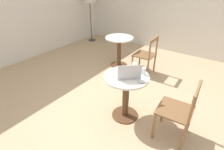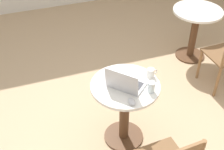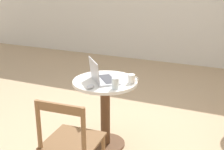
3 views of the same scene
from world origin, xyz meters
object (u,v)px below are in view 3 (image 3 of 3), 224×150
Objects in this scene: chair_near_front at (71,144)px; mug at (132,79)px; cafe_table_near at (105,101)px; drinking_glass at (115,83)px; mouse at (90,87)px; laptop at (102,77)px.

chair_near_front reaches higher than mug.
drinking_glass reaches higher than cafe_table_near.
cafe_table_near is 6.90× the size of drinking_glass.
chair_near_front is at bearing -105.78° from mug.
mug is at bearing 65.79° from drinking_glass.
cafe_table_near is at bearing 80.99° from mouse.
laptop reaches higher than cafe_table_near.
mouse is (-0.04, -0.25, 0.24)m from cafe_table_near.
cafe_table_near is 0.85× the size of chair_near_front.
laptop is 0.22m from mouse.
chair_near_front reaches higher than mouse.
chair_near_front is at bearing -80.77° from mouse.
laptop is at bearing 146.10° from drinking_glass.
laptop is 0.24m from drinking_glass.
chair_near_front is 7.87× the size of mug.
mug is at bearing 12.75° from laptop.
laptop is (-0.06, 0.73, 0.33)m from chair_near_front.
laptop is at bearing 94.79° from chair_near_front.
chair_near_front is 8.54× the size of mouse.
cafe_table_near is 0.37m from drinking_glass.
mouse is at bearing -99.01° from cafe_table_near.
mouse reaches higher than cafe_table_near.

